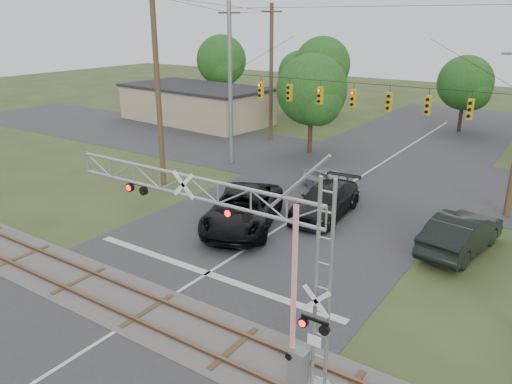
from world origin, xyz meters
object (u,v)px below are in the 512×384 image
Objects in this scene: pickup_black at (243,209)px; traffic_signal_span at (367,98)px; crossing_gantry at (235,243)px; car_dark at (326,201)px; commercial_building at (196,104)px; sedan_silver at (331,180)px.

traffic_signal_span is at bearing 52.86° from pickup_black.
pickup_black is at bearing -105.38° from traffic_signal_span.
car_dark is (-3.22, 12.75, -3.24)m from crossing_gantry.
sedan_silver is at bearing -25.10° from commercial_building.
crossing_gantry reaches higher than pickup_black.
car_dark is (2.86, 3.83, -0.12)m from pickup_black.
traffic_signal_span is 2.75× the size of pickup_black.
pickup_black is (-6.08, 8.92, -3.12)m from crossing_gantry.
sedan_silver is (-1.36, -1.65, -5.04)m from traffic_signal_span.
commercial_building reaches higher than car_dark.
commercial_building is at bearing 132.29° from crossing_gantry.
sedan_silver is (-4.84, 16.71, -3.40)m from crossing_gantry.
sedan_silver is at bearing 106.15° from crossing_gantry.
traffic_signal_span reaches higher than sedan_silver.
commercial_building is at bearing 154.77° from traffic_signal_span.
pickup_black is 1.73× the size of sedan_silver.
crossing_gantry is 18.76m from traffic_signal_span.
traffic_signal_span reaches higher than crossing_gantry.
sedan_silver is at bearing 107.94° from car_dark.
crossing_gantry is at bearing -77.51° from pickup_black.
sedan_silver is (-1.62, 3.96, -0.17)m from car_dark.
crossing_gantry is 0.51× the size of traffic_signal_span.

